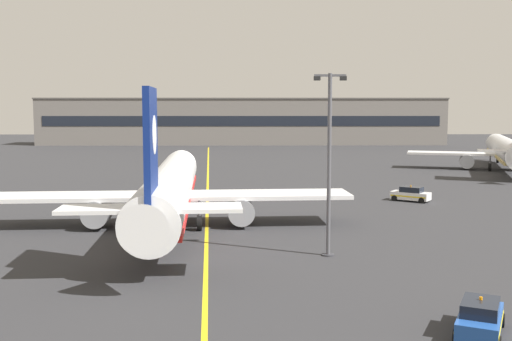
{
  "coord_description": "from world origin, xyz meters",
  "views": [
    {
      "loc": [
        4.75,
        -39.29,
        10.4
      ],
      "look_at": [
        5.4,
        9.85,
        5.28
      ],
      "focal_mm": 42.16,
      "sensor_mm": 36.0,
      "label": 1
    }
  ],
  "objects_px": {
    "airliner_background": "(506,150)",
    "service_car_nearest": "(411,194)",
    "service_car_second": "(480,319)",
    "airliner_foreground": "(170,189)",
    "safety_cone_by_nose_gear": "(198,198)",
    "apron_lamp_post": "(329,161)"
  },
  "relations": [
    {
      "from": "apron_lamp_post",
      "to": "safety_cone_by_nose_gear",
      "type": "distance_m",
      "value": 28.75
    },
    {
      "from": "service_car_second",
      "to": "safety_cone_by_nose_gear",
      "type": "xyz_separation_m",
      "value": [
        -16.3,
        40.69,
        -0.51
      ]
    },
    {
      "from": "airliner_background",
      "to": "service_car_nearest",
      "type": "distance_m",
      "value": 41.38
    },
    {
      "from": "airliner_foreground",
      "to": "safety_cone_by_nose_gear",
      "type": "distance_m",
      "value": 15.48
    },
    {
      "from": "airliner_background",
      "to": "service_car_nearest",
      "type": "height_order",
      "value": "airliner_background"
    },
    {
      "from": "apron_lamp_post",
      "to": "service_car_nearest",
      "type": "height_order",
      "value": "apron_lamp_post"
    },
    {
      "from": "airliner_background",
      "to": "service_car_second",
      "type": "distance_m",
      "value": 79.78
    },
    {
      "from": "airliner_background",
      "to": "service_car_nearest",
      "type": "xyz_separation_m",
      "value": [
        -24.87,
        -32.97,
        -2.6
      ]
    },
    {
      "from": "apron_lamp_post",
      "to": "airliner_foreground",
      "type": "bearing_deg",
      "value": 139.95
    },
    {
      "from": "service_car_second",
      "to": "safety_cone_by_nose_gear",
      "type": "bearing_deg",
      "value": 111.82
    },
    {
      "from": "service_car_nearest",
      "to": "service_car_second",
      "type": "relative_size",
      "value": 0.98
    },
    {
      "from": "service_car_nearest",
      "to": "safety_cone_by_nose_gear",
      "type": "relative_size",
      "value": 8.15
    },
    {
      "from": "service_car_nearest",
      "to": "safety_cone_by_nose_gear",
      "type": "distance_m",
      "value": 23.91
    },
    {
      "from": "airliner_background",
      "to": "service_car_second",
      "type": "relative_size",
      "value": 8.85
    },
    {
      "from": "service_car_second",
      "to": "airliner_foreground",
      "type": "bearing_deg",
      "value": 124.41
    },
    {
      "from": "apron_lamp_post",
      "to": "service_car_nearest",
      "type": "distance_m",
      "value": 28.44
    },
    {
      "from": "airliner_foreground",
      "to": "airliner_background",
      "type": "distance_m",
      "value": 68.78
    },
    {
      "from": "apron_lamp_post",
      "to": "service_car_nearest",
      "type": "relative_size",
      "value": 2.85
    },
    {
      "from": "service_car_nearest",
      "to": "service_car_second",
      "type": "height_order",
      "value": "same"
    },
    {
      "from": "airliner_foreground",
      "to": "service_car_second",
      "type": "distance_m",
      "value": 31.12
    },
    {
      "from": "airliner_foreground",
      "to": "safety_cone_by_nose_gear",
      "type": "bearing_deg",
      "value": 85.36
    },
    {
      "from": "apron_lamp_post",
      "to": "service_car_nearest",
      "type": "bearing_deg",
      "value": 63.07
    }
  ]
}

